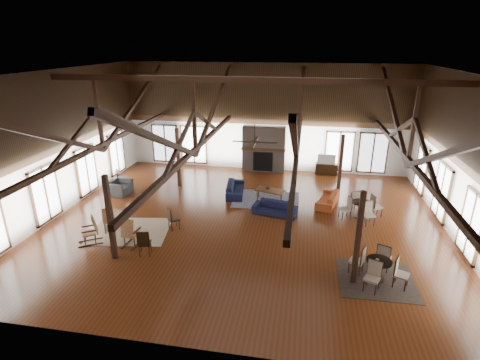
% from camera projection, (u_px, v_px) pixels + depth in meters
% --- Properties ---
extents(floor, '(16.00, 16.00, 0.00)m').
position_uv_depth(floor, '(245.00, 222.00, 15.60)').
color(floor, '#5C2813').
rests_on(floor, ground).
extents(ceiling, '(16.00, 14.00, 0.02)m').
position_uv_depth(ceiling, '(246.00, 73.00, 13.51)').
color(ceiling, black).
rests_on(ceiling, wall_back).
extents(wall_back, '(16.00, 0.02, 6.00)m').
position_uv_depth(wall_back, '(265.00, 118.00, 21.02)').
color(wall_back, white).
rests_on(wall_back, floor).
extents(wall_front, '(16.00, 0.02, 6.00)m').
position_uv_depth(wall_front, '(193.00, 241.00, 8.09)').
color(wall_front, white).
rests_on(wall_front, floor).
extents(wall_left, '(0.02, 14.00, 6.00)m').
position_uv_depth(wall_left, '(59.00, 143.00, 15.85)').
color(wall_left, white).
rests_on(wall_left, floor).
extents(wall_right, '(0.02, 14.00, 6.00)m').
position_uv_depth(wall_right, '(468.00, 163.00, 13.26)').
color(wall_right, white).
rests_on(wall_right, floor).
extents(roof_truss, '(15.60, 14.07, 3.14)m').
position_uv_depth(roof_truss, '(245.00, 127.00, 14.20)').
color(roof_truss, black).
rests_on(roof_truss, wall_back).
extents(post_grid, '(8.16, 7.16, 3.05)m').
position_uv_depth(post_grid, '(245.00, 188.00, 15.07)').
color(post_grid, black).
rests_on(post_grid, floor).
extents(fireplace, '(2.50, 0.69, 2.60)m').
position_uv_depth(fireplace, '(264.00, 149.00, 21.31)').
color(fireplace, '#6E5F54').
rests_on(fireplace, floor).
extents(ceiling_fan, '(1.60, 1.60, 0.75)m').
position_uv_depth(ceiling_fan, '(255.00, 141.00, 13.29)').
color(ceiling_fan, black).
rests_on(ceiling_fan, roof_truss).
extents(sofa_navy_front, '(2.01, 1.08, 0.56)m').
position_uv_depth(sofa_navy_front, '(275.00, 208.00, 16.19)').
color(sofa_navy_front, black).
rests_on(sofa_navy_front, floor).
extents(sofa_navy_left, '(2.09, 1.01, 0.59)m').
position_uv_depth(sofa_navy_left, '(235.00, 189.00, 18.31)').
color(sofa_navy_left, '#131835').
rests_on(sofa_navy_left, floor).
extents(sofa_orange, '(2.04, 1.21, 0.56)m').
position_uv_depth(sofa_orange, '(328.00, 199.00, 17.16)').
color(sofa_orange, '#B14C22').
rests_on(sofa_orange, floor).
extents(coffee_table, '(1.45, 1.01, 0.50)m').
position_uv_depth(coffee_table, '(270.00, 191.00, 17.62)').
color(coffee_table, brown).
rests_on(coffee_table, floor).
extents(vase, '(0.21, 0.21, 0.20)m').
position_uv_depth(vase, '(268.00, 187.00, 17.66)').
color(vase, '#B2B2B2').
rests_on(vase, coffee_table).
extents(armchair, '(1.15, 1.04, 0.68)m').
position_uv_depth(armchair, '(120.00, 188.00, 18.32)').
color(armchair, '#2B2B2D').
rests_on(armchair, floor).
extents(side_table_lamp, '(0.42, 0.42, 1.06)m').
position_uv_depth(side_table_lamp, '(118.00, 181.00, 19.06)').
color(side_table_lamp, black).
rests_on(side_table_lamp, floor).
extents(rocking_chair_a, '(0.73, 0.86, 0.98)m').
position_uv_depth(rocking_chair_a, '(109.00, 220.00, 14.75)').
color(rocking_chair_a, '#A3713D').
rests_on(rocking_chair_a, floor).
extents(rocking_chair_b, '(0.55, 0.91, 1.11)m').
position_uv_depth(rocking_chair_b, '(130.00, 233.00, 13.60)').
color(rocking_chair_b, '#A3713D').
rests_on(rocking_chair_b, floor).
extents(rocking_chair_c, '(0.96, 0.82, 1.10)m').
position_uv_depth(rocking_chair_c, '(92.00, 230.00, 13.81)').
color(rocking_chair_c, '#A3713D').
rests_on(rocking_chair_c, floor).
extents(side_chair_a, '(0.54, 0.54, 0.91)m').
position_uv_depth(side_chair_a, '(171.00, 217.00, 14.80)').
color(side_chair_a, black).
rests_on(side_chair_a, floor).
extents(side_chair_b, '(0.51, 0.51, 0.99)m').
position_uv_depth(side_chair_b, '(144.00, 241.00, 12.92)').
color(side_chair_b, black).
rests_on(side_chair_b, floor).
extents(cafe_table_near, '(1.83, 1.83, 0.95)m').
position_uv_depth(cafe_table_near, '(378.00, 266.00, 11.67)').
color(cafe_table_near, black).
rests_on(cafe_table_near, floor).
extents(cafe_table_far, '(1.90, 1.90, 0.97)m').
position_uv_depth(cafe_table_far, '(361.00, 207.00, 15.84)').
color(cafe_table_far, black).
rests_on(cafe_table_far, floor).
extents(cup_near, '(0.11, 0.11, 0.09)m').
position_uv_depth(cup_near, '(377.00, 260.00, 11.52)').
color(cup_near, '#B2B2B2').
rests_on(cup_near, cafe_table_near).
extents(cup_far, '(0.16, 0.16, 0.11)m').
position_uv_depth(cup_far, '(363.00, 201.00, 15.74)').
color(cup_far, '#B2B2B2').
rests_on(cup_far, cafe_table_far).
extents(tv_console, '(1.20, 0.45, 0.60)m').
position_uv_depth(tv_console, '(326.00, 169.00, 21.15)').
color(tv_console, black).
rests_on(tv_console, floor).
extents(television, '(0.99, 0.17, 0.57)m').
position_uv_depth(television, '(327.00, 159.00, 20.95)').
color(television, '#B2B2B2').
rests_on(television, tv_console).
extents(rug_tan, '(3.29, 2.75, 0.01)m').
position_uv_depth(rug_tan, '(130.00, 231.00, 14.83)').
color(rug_tan, tan).
rests_on(rug_tan, floor).
extents(rug_navy, '(3.11, 2.35, 0.01)m').
position_uv_depth(rug_navy, '(266.00, 200.00, 17.76)').
color(rug_navy, '#1C1D4F').
rests_on(rug_navy, floor).
extents(rug_dark, '(2.37, 2.16, 0.01)m').
position_uv_depth(rug_dark, '(376.00, 280.00, 11.80)').
color(rug_dark, black).
rests_on(rug_dark, floor).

